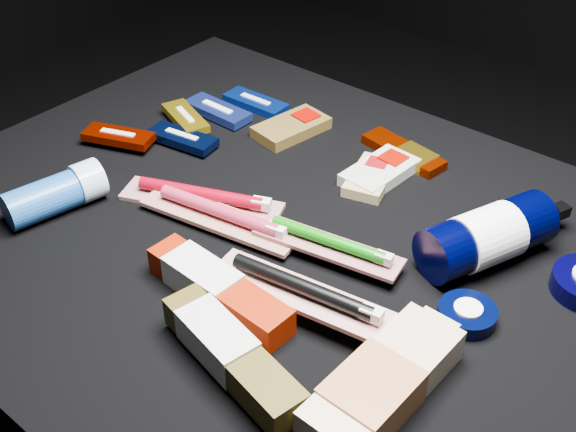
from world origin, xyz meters
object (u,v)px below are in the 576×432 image
Objects in this scene: toothpaste_carton_red at (213,286)px; lotion_bottle at (487,236)px; bodywash_bottle at (381,386)px; deodorant_stick at (57,194)px.

lotion_bottle is at bearing 54.82° from toothpaste_carton_red.
toothpaste_carton_red is (-0.20, -0.26, -0.02)m from lotion_bottle.
bodywash_bottle reaches higher than toothpaste_carton_red.
bodywash_bottle is (0.02, -0.26, -0.01)m from lotion_bottle.
bodywash_bottle is at bearing -63.40° from lotion_bottle.
deodorant_stick is 0.28m from toothpaste_carton_red.
toothpaste_carton_red is at bearing -106.45° from lotion_bottle.
lotion_bottle is 0.33m from toothpaste_carton_red.
deodorant_stick is at bearing -129.21° from lotion_bottle.
lotion_bottle is 1.58× the size of deodorant_stick.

